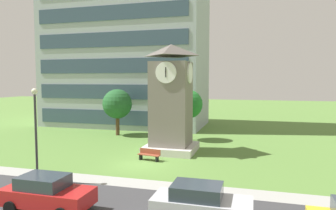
{
  "coord_description": "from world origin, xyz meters",
  "views": [
    {
      "loc": [
        7.98,
        -20.98,
        6.2
      ],
      "look_at": [
        0.56,
        5.64,
        3.99
      ],
      "focal_mm": 32.92,
      "sensor_mm": 36.0,
      "label": 1
    }
  ],
  "objects": [
    {
      "name": "clock_tower",
      "position": [
        1.13,
        4.63,
        4.1
      ],
      "size": [
        4.29,
        4.29,
        9.27
      ],
      "color": "slate",
      "rests_on": "ground"
    },
    {
      "name": "street_asphalt",
      "position": [
        0.0,
        -8.42,
        0.0
      ],
      "size": [
        120.0,
        7.2,
        0.01
      ],
      "primitive_type": "cube",
      "color": "#38383A",
      "rests_on": "ground"
    },
    {
      "name": "parked_car_silver",
      "position": [
        5.85,
        -8.04,
        0.86
      ],
      "size": [
        4.33,
        1.97,
        1.69
      ],
      "color": "silver",
      "rests_on": "ground"
    },
    {
      "name": "park_bench",
      "position": [
        0.27,
        1.26,
        0.46
      ],
      "size": [
        1.86,
        0.79,
        0.88
      ],
      "color": "brown",
      "rests_on": "ground"
    },
    {
      "name": "tree_streetside",
      "position": [
        -6.83,
        10.83,
        3.53
      ],
      "size": [
        3.33,
        3.33,
        5.22
      ],
      "color": "#513823",
      "rests_on": "ground"
    },
    {
      "name": "office_building",
      "position": [
        -9.2,
        19.13,
        12.8
      ],
      "size": [
        21.57,
        10.66,
        25.6
      ],
      "color": "#9EA8B2",
      "rests_on": "ground"
    },
    {
      "name": "kerb_strip",
      "position": [
        0.0,
        -4.02,
        0.0
      ],
      "size": [
        120.0,
        1.6,
        0.01
      ],
      "primitive_type": "cube",
      "color": "#9E9E99",
      "rests_on": "ground"
    },
    {
      "name": "ground_plane",
      "position": [
        0.0,
        0.0,
        0.0
      ],
      "size": [
        160.0,
        160.0,
        0.0
      ],
      "primitive_type": "plane",
      "color": "#567F38"
    },
    {
      "name": "street_lamp",
      "position": [
        -4.59,
        -5.48,
        3.56
      ],
      "size": [
        0.36,
        0.36,
        5.73
      ],
      "color": "#333338",
      "rests_on": "ground"
    },
    {
      "name": "tree_near_tower",
      "position": [
        1.49,
        10.1,
        3.73
      ],
      "size": [
        2.99,
        2.99,
        5.25
      ],
      "color": "#513823",
      "rests_on": "ground"
    },
    {
      "name": "parked_car_red",
      "position": [
        -1.42,
        -8.79,
        0.86
      ],
      "size": [
        4.33,
        1.99,
        1.69
      ],
      "color": "red",
      "rests_on": "ground"
    }
  ]
}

